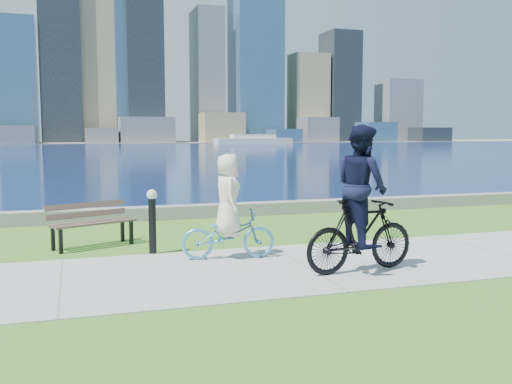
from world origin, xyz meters
The scene contains 11 objects.
ground centered at (0.00, 0.00, 0.00)m, with size 320.00×320.00×0.00m, color #366B1C.
concrete_path centered at (0.00, 0.00, 0.01)m, with size 80.00×3.50×0.02m, color #989793.
seawall centered at (0.00, 6.20, 0.17)m, with size 90.00×0.50×0.35m, color slate.
bay_water centered at (0.00, 72.00, 0.00)m, with size 320.00×131.00×0.01m, color #0B1C4A.
far_shore centered at (0.00, 130.00, 0.06)m, with size 320.00×30.00×0.12m, color slate.
city_skyline centered at (0.76, 129.88, 24.27)m, with size 178.33×22.88×76.00m.
ferry_far centered at (29.59, 97.14, 0.84)m, with size 14.86×4.25×2.02m.
park_bench centered at (-3.45, 2.94, 0.54)m, with size 1.82×1.22×0.89m.
bollard_lamp centered at (-2.35, 1.80, 0.71)m, with size 0.20×0.20×1.25m.
cyclist_woman centered at (-1.09, 0.92, 0.73)m, with size 0.81×1.77×1.92m.
cyclist_man centered at (0.73, -0.70, 1.04)m, with size 0.85×2.08×2.43m.
Camera 1 is at (-3.74, -9.02, 2.32)m, focal length 40.00 mm.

